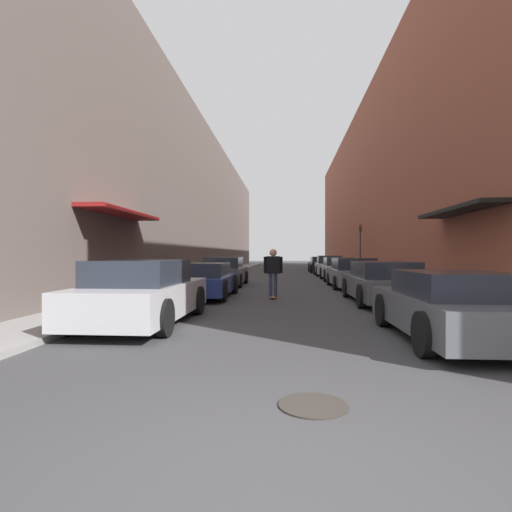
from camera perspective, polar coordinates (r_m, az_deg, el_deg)
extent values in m
plane|color=#38383A|center=(26.23, 4.32, -3.08)|extent=(129.83, 129.83, 0.00)
cube|color=gray|center=(32.51, -4.38, -2.33)|extent=(1.80, 59.01, 0.12)
cube|color=gray|center=(32.48, 13.09, -2.33)|extent=(1.80, 59.01, 0.12)
cube|color=#564C47|center=(33.29, -9.36, 7.29)|extent=(4.00, 59.01, 11.21)
cube|color=maroon|center=(14.10, -18.63, 5.84)|extent=(1.00, 4.80, 0.12)
cube|color=brown|center=(33.42, 18.09, 9.20)|extent=(4.00, 59.01, 13.46)
cube|color=black|center=(14.04, 27.04, 5.84)|extent=(1.00, 4.80, 0.12)
cube|color=#B7B7BC|center=(9.17, -15.67, -5.93)|extent=(1.84, 4.50, 0.69)
cube|color=#232833|center=(8.92, -16.17, -2.24)|extent=(1.62, 2.34, 0.52)
cylinder|color=black|center=(10.81, -17.61, -5.97)|extent=(0.18, 0.71, 0.71)
cylinder|color=black|center=(10.27, -8.20, -6.29)|extent=(0.18, 0.71, 0.71)
cylinder|color=black|center=(8.31, -24.94, -7.86)|extent=(0.18, 0.71, 0.71)
cylinder|color=black|center=(7.60, -12.89, -8.61)|extent=(0.18, 0.71, 0.71)
cube|color=navy|center=(14.34, -7.55, -3.93)|extent=(2.03, 4.54, 0.57)
cube|color=#232833|center=(14.09, -7.75, -1.92)|extent=(1.76, 2.37, 0.46)
cylinder|color=black|center=(15.92, -9.87, -3.96)|extent=(0.18, 0.71, 0.71)
cylinder|color=black|center=(15.56, -3.03, -4.05)|extent=(0.18, 0.71, 0.71)
cylinder|color=black|center=(13.24, -12.88, -4.81)|extent=(0.18, 0.71, 0.71)
cylinder|color=black|center=(12.80, -4.67, -4.98)|extent=(0.18, 0.71, 0.71)
cube|color=#515459|center=(19.57, -4.50, -2.68)|extent=(1.89, 4.33, 0.69)
cube|color=#232833|center=(19.33, -4.60, -0.92)|extent=(1.65, 2.26, 0.52)
cylinder|color=black|center=(21.05, -6.38, -3.02)|extent=(0.18, 0.64, 0.64)
cylinder|color=black|center=(20.78, -1.45, -3.06)|extent=(0.18, 0.64, 0.64)
cylinder|color=black|center=(18.44, -7.94, -3.49)|extent=(0.18, 0.64, 0.64)
cylinder|color=black|center=(18.13, -2.33, -3.55)|extent=(0.18, 0.64, 0.64)
cube|color=#515459|center=(7.96, 25.96, -7.26)|extent=(1.84, 4.17, 0.60)
cube|color=#232833|center=(7.72, 26.54, -3.62)|extent=(1.60, 2.18, 0.44)
cylinder|color=black|center=(8.94, 17.60, -7.37)|extent=(0.18, 0.68, 0.68)
cylinder|color=black|center=(9.49, 28.07, -6.94)|extent=(0.18, 0.68, 0.68)
cylinder|color=black|center=(6.49, 22.84, -10.28)|extent=(0.18, 0.68, 0.68)
cube|color=#515459|center=(13.24, 17.58, -4.22)|extent=(1.91, 4.68, 0.62)
cube|color=#232833|center=(12.99, 17.82, -1.85)|extent=(1.67, 2.44, 0.49)
cylinder|color=black|center=(14.50, 12.74, -4.45)|extent=(0.18, 0.68, 0.68)
cylinder|color=black|center=(14.88, 19.77, -4.34)|extent=(0.18, 0.68, 0.68)
cylinder|color=black|center=(11.66, 14.79, -5.60)|extent=(0.18, 0.68, 0.68)
cylinder|color=black|center=(12.13, 23.38, -5.39)|extent=(0.18, 0.68, 0.68)
cube|color=gray|center=(18.81, 13.62, -2.89)|extent=(1.95, 4.35, 0.66)
cube|color=#232833|center=(18.57, 13.72, -1.10)|extent=(1.69, 2.27, 0.52)
cylinder|color=black|center=(20.03, 10.39, -3.25)|extent=(0.18, 0.60, 0.60)
cylinder|color=black|center=(20.30, 15.60, -3.21)|extent=(0.18, 0.60, 0.60)
cylinder|color=black|center=(17.37, 11.30, -3.79)|extent=(0.18, 0.60, 0.60)
cylinder|color=black|center=(17.68, 17.27, -3.72)|extent=(0.18, 0.60, 0.60)
cube|color=silver|center=(23.66, 11.61, -2.14)|extent=(1.70, 4.12, 0.68)
cube|color=#232833|center=(23.44, 11.67, -0.76)|extent=(1.50, 2.14, 0.46)
cylinder|color=black|center=(24.85, 9.33, -2.44)|extent=(0.18, 0.72, 0.72)
cylinder|color=black|center=(25.04, 13.14, -2.42)|extent=(0.18, 0.72, 0.72)
cylinder|color=black|center=(22.31, 9.89, -2.75)|extent=(0.18, 0.72, 0.72)
cylinder|color=black|center=(22.53, 14.12, -2.72)|extent=(0.18, 0.72, 0.72)
cube|color=#B7B7BC|center=(28.99, 10.38, -1.70)|extent=(1.94, 4.26, 0.70)
cube|color=#232833|center=(28.76, 10.42, -0.48)|extent=(1.68, 2.23, 0.54)
cylinder|color=black|center=(30.22, 8.42, -2.00)|extent=(0.18, 0.68, 0.68)
cylinder|color=black|center=(30.40, 11.83, -1.99)|extent=(0.18, 0.68, 0.68)
cylinder|color=black|center=(27.61, 8.79, -2.21)|extent=(0.18, 0.68, 0.68)
cylinder|color=black|center=(27.81, 12.51, -2.20)|extent=(0.18, 0.68, 0.68)
cube|color=black|center=(34.35, 9.32, -1.43)|extent=(2.01, 4.57, 0.64)
cube|color=#232833|center=(34.11, 9.35, -0.50)|extent=(1.74, 2.39, 0.48)
cylinder|color=black|center=(35.69, 7.60, -1.63)|extent=(0.18, 0.71, 0.71)
cylinder|color=black|center=(35.84, 10.65, -1.62)|extent=(0.18, 0.71, 0.71)
cylinder|color=black|center=(32.88, 7.87, -1.79)|extent=(0.18, 0.71, 0.71)
cylinder|color=black|center=(33.04, 11.17, -1.78)|extent=(0.18, 0.71, 0.71)
cube|color=brown|center=(13.80, 2.47, -5.82)|extent=(0.20, 0.78, 0.02)
cylinder|color=beige|center=(14.06, 2.19, -5.86)|extent=(0.03, 0.06, 0.06)
cylinder|color=beige|center=(14.05, 2.82, -5.86)|extent=(0.03, 0.06, 0.06)
cylinder|color=beige|center=(13.56, 2.11, -6.09)|extent=(0.03, 0.06, 0.06)
cylinder|color=beige|center=(13.56, 2.75, -6.09)|extent=(0.03, 0.06, 0.06)
cylinder|color=#2D3351|center=(13.77, 2.13, -4.16)|extent=(0.12, 0.12, 0.78)
cylinder|color=#2D3351|center=(13.77, 2.81, -4.16)|extent=(0.12, 0.12, 0.78)
cube|color=black|center=(13.73, 2.47, -1.28)|extent=(0.47, 0.21, 0.60)
sphere|color=tan|center=(13.73, 2.47, 0.50)|extent=(0.25, 0.25, 0.25)
cylinder|color=black|center=(13.74, 1.30, -1.28)|extent=(0.09, 0.09, 0.57)
cylinder|color=black|center=(13.72, 3.64, -1.28)|extent=(0.09, 0.09, 0.57)
cylinder|color=#332D28|center=(4.31, 8.16, -20.35)|extent=(0.70, 0.70, 0.02)
cylinder|color=#2D2D2D|center=(27.79, 14.68, 0.84)|extent=(0.10, 0.10, 3.39)
cube|color=#332D0F|center=(27.84, 14.68, 3.86)|extent=(0.16, 0.16, 0.45)
sphere|color=red|center=(27.76, 14.71, 4.11)|extent=(0.11, 0.11, 0.11)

